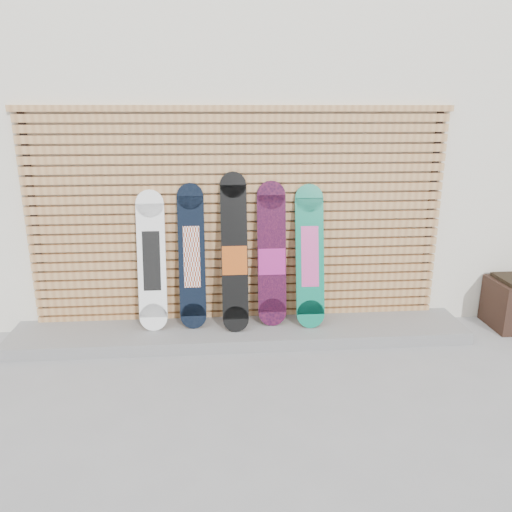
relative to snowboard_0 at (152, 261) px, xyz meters
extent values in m
plane|color=gray|center=(1.02, -0.79, -0.81)|extent=(80.00, 80.00, 0.00)
cube|color=silver|center=(1.52, 2.71, 0.99)|extent=(12.00, 5.00, 3.60)
cube|color=slate|center=(0.87, -0.11, -0.75)|extent=(4.60, 0.70, 0.12)
cube|color=#B67F4C|center=(0.87, 0.18, -0.67)|extent=(4.20, 0.05, 0.08)
cube|color=#B67F4C|center=(0.87, 0.18, -0.58)|extent=(4.20, 0.05, 0.08)
cube|color=#B67F4C|center=(0.87, 0.18, -0.48)|extent=(4.20, 0.05, 0.07)
cube|color=#B67F4C|center=(0.87, 0.18, -0.38)|extent=(4.20, 0.05, 0.07)
cube|color=#B67F4C|center=(0.87, 0.18, -0.28)|extent=(4.20, 0.05, 0.07)
cube|color=#B67F4C|center=(0.87, 0.18, -0.19)|extent=(4.20, 0.05, 0.07)
cube|color=#B67F4C|center=(0.87, 0.18, -0.09)|extent=(4.20, 0.05, 0.07)
cube|color=#B67F4C|center=(0.87, 0.18, 0.01)|extent=(4.20, 0.05, 0.07)
cube|color=#B67F4C|center=(0.87, 0.18, 0.10)|extent=(4.20, 0.05, 0.07)
cube|color=#B67F4C|center=(0.87, 0.18, 0.20)|extent=(4.20, 0.05, 0.08)
cube|color=#B67F4C|center=(0.87, 0.18, 0.30)|extent=(4.20, 0.05, 0.08)
cube|color=#B67F4C|center=(0.87, 0.18, 0.39)|extent=(4.20, 0.05, 0.08)
cube|color=#B67F4C|center=(0.87, 0.18, 0.49)|extent=(4.20, 0.05, 0.08)
cube|color=#B67F4C|center=(0.87, 0.18, 0.59)|extent=(4.20, 0.05, 0.08)
cube|color=#B67F4C|center=(0.87, 0.18, 0.69)|extent=(4.20, 0.05, 0.08)
cube|color=#B67F4C|center=(0.87, 0.18, 0.78)|extent=(4.20, 0.05, 0.08)
cube|color=#B67F4C|center=(0.87, 0.18, 0.88)|extent=(4.20, 0.05, 0.08)
cube|color=#B67F4C|center=(0.87, 0.18, 0.98)|extent=(4.20, 0.05, 0.08)
cube|color=#B67F4C|center=(0.87, 0.18, 1.07)|extent=(4.20, 0.05, 0.08)
cube|color=#B67F4C|center=(0.87, 0.18, 1.17)|extent=(4.20, 0.05, 0.08)
cube|color=#B67F4C|center=(0.87, 0.18, 1.27)|extent=(4.20, 0.05, 0.08)
cube|color=#B67F4C|center=(0.87, 0.18, 1.36)|extent=(4.20, 0.05, 0.08)
cube|color=black|center=(-1.15, 0.20, 0.31)|extent=(0.06, 0.04, 2.23)
cube|color=black|center=(2.89, 0.20, 0.31)|extent=(0.06, 0.04, 2.23)
cube|color=#B67F4C|center=(0.87, 0.18, 1.45)|extent=(4.26, 0.07, 0.06)
cube|color=white|center=(0.00, 0.00, 0.00)|extent=(0.28, 0.25, 1.11)
cylinder|color=white|center=(0.00, -0.11, -0.55)|extent=(0.28, 0.08, 0.28)
cylinder|color=white|center=(0.00, 0.11, 0.55)|extent=(0.28, 0.08, 0.28)
cube|color=black|center=(0.00, 0.00, 0.00)|extent=(0.17, 0.14, 0.59)
cube|color=black|center=(0.40, 0.01, 0.03)|extent=(0.26, 0.24, 1.19)
cylinder|color=black|center=(0.40, -0.10, -0.56)|extent=(0.26, 0.07, 0.26)
cylinder|color=black|center=(0.40, 0.12, 0.62)|extent=(0.26, 0.07, 0.26)
cube|color=white|center=(0.40, 0.01, 0.03)|extent=(0.16, 0.14, 0.61)
cube|color=black|center=(0.82, -0.05, 0.08)|extent=(0.26, 0.34, 1.30)
cylinder|color=black|center=(0.82, -0.21, -0.56)|extent=(0.26, 0.08, 0.26)
cylinder|color=black|center=(0.82, 0.11, 0.73)|extent=(0.26, 0.08, 0.26)
cube|color=#9B3A0E|center=(0.82, -0.07, 0.01)|extent=(0.25, 0.09, 0.28)
cube|color=black|center=(1.20, 0.01, 0.04)|extent=(0.29, 0.23, 1.17)
cylinder|color=black|center=(1.20, -0.09, -0.55)|extent=(0.29, 0.07, 0.29)
cylinder|color=black|center=(1.20, 0.12, 0.62)|extent=(0.29, 0.07, 0.29)
cube|color=#A7217C|center=(1.20, 0.00, -0.04)|extent=(0.27, 0.07, 0.27)
cube|color=#0C7357|center=(1.58, -0.03, 0.02)|extent=(0.29, 0.30, 1.14)
cylinder|color=#0C7357|center=(1.58, -0.17, -0.55)|extent=(0.29, 0.09, 0.28)
cylinder|color=#0C7357|center=(1.58, 0.11, 0.59)|extent=(0.29, 0.09, 0.28)
cube|color=#DF4E9E|center=(1.58, -0.03, 0.02)|extent=(0.18, 0.17, 0.60)
camera|label=1|loc=(0.66, -4.79, 1.46)|focal=35.00mm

